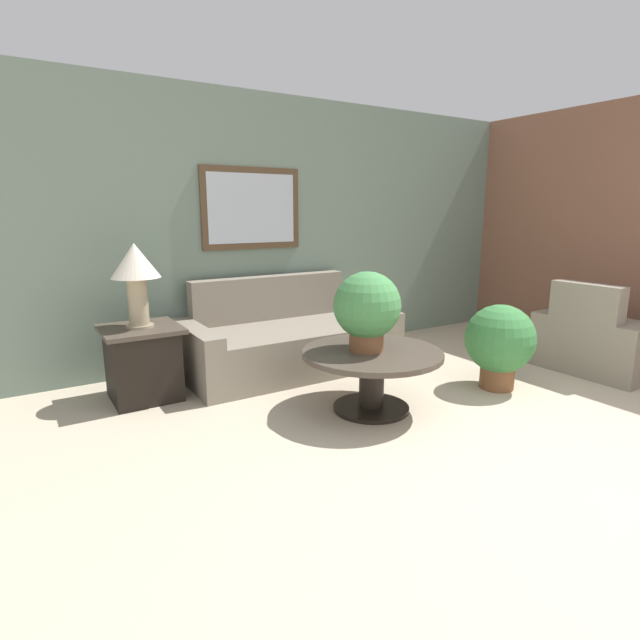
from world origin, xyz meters
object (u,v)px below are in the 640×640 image
Objects in this scene: side_table at (143,362)px; coffee_table at (372,367)px; armchair at (603,341)px; potted_plant_on_table at (367,308)px; table_lamp at (136,269)px; couch_main at (288,341)px; potted_plant_floor at (500,342)px.

coffee_table is at bearing -39.66° from side_table.
armchair is 2.53m from coffee_table.
potted_plant_on_table reaches higher than side_table.
coffee_table is 1.96m from table_lamp.
couch_main is 3.02m from armchair.
potted_plant_floor reaches higher than side_table.
side_table is at bearing 140.49° from potted_plant_on_table.
potted_plant_on_table is (-2.54, 0.40, 0.52)m from armchair.
couch_main is 2.00× the size of armchair.
armchair is 4.27m from table_lamp.
potted_plant_on_table is at bearing 169.78° from potted_plant_floor.
table_lamp is 3.01m from potted_plant_floor.
couch_main is 1.36m from side_table.
table_lamp is at bearing 152.56° from potted_plant_floor.
couch_main reaches higher than coffee_table.
armchair is at bearing -8.90° from potted_plant_on_table.
table_lamp is (-1.36, -0.08, 0.78)m from couch_main.
coffee_table is at bearing -87.78° from couch_main.
table_lamp reaches higher than side_table.
armchair reaches higher than coffee_table.
couch_main is at bearing 90.75° from potted_plant_on_table.
potted_plant_floor is at bearing 81.44° from armchair.
potted_plant_floor is (1.24, -0.22, -0.38)m from potted_plant_on_table.
couch_main reaches higher than potted_plant_floor.
side_table is 2.95m from potted_plant_floor.
side_table is at bearing -176.63° from couch_main.
coffee_table is at bearing 171.03° from potted_plant_floor.
coffee_table is 0.45m from potted_plant_on_table.
coffee_table is at bearing 80.80° from armchair.
table_lamp is at bearing 140.34° from coffee_table.
couch_main is at bearing 3.37° from table_lamp.
potted_plant_on_table is (-0.03, 0.03, 0.45)m from coffee_table.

